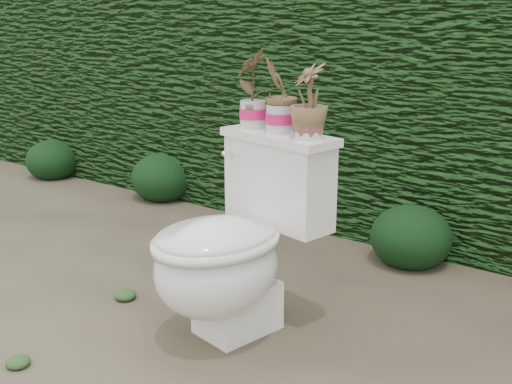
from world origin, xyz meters
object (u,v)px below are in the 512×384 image
Objects in this scene: potted_plant_left at (253,90)px; potted_plant_right at (309,103)px; toilet at (233,248)px; potted_plant_center at (280,97)px.

potted_plant_right is (0.30, -0.07, -0.02)m from potted_plant_left.
potted_plant_center is (0.05, 0.23, 0.56)m from toilet.
potted_plant_center reaches higher than toilet.
potted_plant_right reaches higher than toilet.
potted_plant_center is (0.15, -0.03, -0.01)m from potted_plant_left.
potted_plant_right is at bearing 67.62° from potted_plant_center.
potted_plant_left is at bearing -152.00° from potted_plant_right.
potted_plant_right is at bearing 75.75° from potted_plant_left.
toilet is 2.80× the size of potted_plant_center.
toilet is at bearing 18.35° from potted_plant_left.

